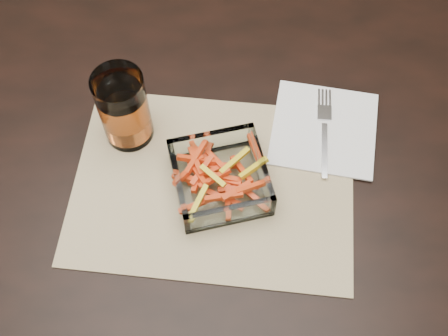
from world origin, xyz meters
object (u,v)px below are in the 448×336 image
(fork, at_px, (324,129))
(dining_table, at_px, (183,189))
(glass_bowl, at_px, (220,179))
(tumbler, at_px, (124,110))

(fork, bearing_deg, dining_table, -160.10)
(dining_table, xyz_separation_m, fork, (0.25, 0.06, 0.10))
(dining_table, xyz_separation_m, glass_bowl, (0.07, -0.04, 0.11))
(dining_table, distance_m, glass_bowl, 0.14)
(glass_bowl, bearing_deg, dining_table, 149.56)
(tumbler, bearing_deg, dining_table, -36.53)
(dining_table, bearing_deg, tumbler, 143.47)
(dining_table, bearing_deg, fork, 14.66)
(glass_bowl, height_order, tumbler, tumbler)
(glass_bowl, distance_m, tumbler, 0.19)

